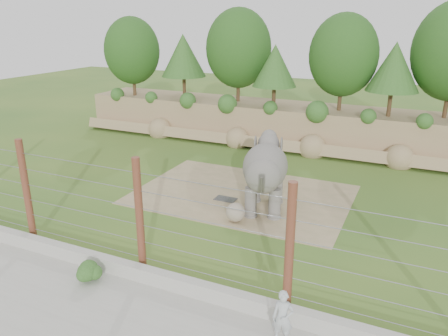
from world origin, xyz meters
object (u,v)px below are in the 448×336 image
at_px(barrier_fence, 139,216).
at_px(elephant, 265,176).
at_px(zookeeper, 283,318).
at_px(stone_ball, 235,212).

bearing_deg(barrier_fence, elephant, 72.40).
relative_size(elephant, zookeeper, 2.53).
xyz_separation_m(elephant, stone_ball, (-0.66, -1.65, -1.13)).
bearing_deg(stone_ball, barrier_fence, -106.05).
height_order(stone_ball, barrier_fence, barrier_fence).
relative_size(stone_ball, barrier_fence, 0.04).
height_order(stone_ball, zookeeper, zookeeper).
distance_m(elephant, barrier_fence, 6.68).
relative_size(elephant, barrier_fence, 0.19).
bearing_deg(stone_ball, elephant, 68.13).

